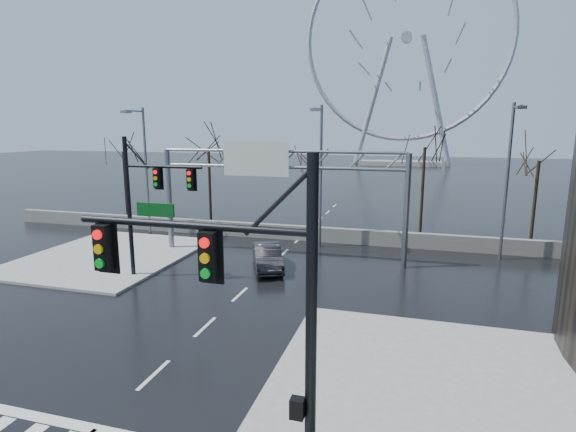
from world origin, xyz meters
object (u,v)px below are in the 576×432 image
(car, at_px, (267,257))
(signal_mast_near, at_px, (248,300))
(signal_mast_far, at_px, (145,195))
(ferris_wheel, at_px, (406,46))
(sign_gantry, at_px, (273,180))

(car, bearing_deg, signal_mast_near, -96.52)
(signal_mast_far, relative_size, ferris_wheel, 0.16)
(signal_mast_near, xyz_separation_m, car, (-5.14, 16.56, -4.12))
(signal_mast_near, xyz_separation_m, signal_mast_far, (-11.01, 13.00, -0.04))
(signal_mast_near, bearing_deg, ferris_wheel, 90.08)
(ferris_wheel, bearing_deg, sign_gantry, -93.84)
(ferris_wheel, bearing_deg, signal_mast_near, -89.92)
(signal_mast_far, bearing_deg, ferris_wheel, 82.80)
(ferris_wheel, relative_size, car, 11.19)
(signal_mast_far, bearing_deg, sign_gantry, 47.53)
(sign_gantry, bearing_deg, signal_mast_far, -132.47)
(signal_mast_near, bearing_deg, car, 107.24)
(signal_mast_near, relative_size, signal_mast_far, 1.00)
(signal_mast_near, height_order, signal_mast_far, same)
(signal_mast_far, xyz_separation_m, ferris_wheel, (10.87, 86.04, 21.30))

